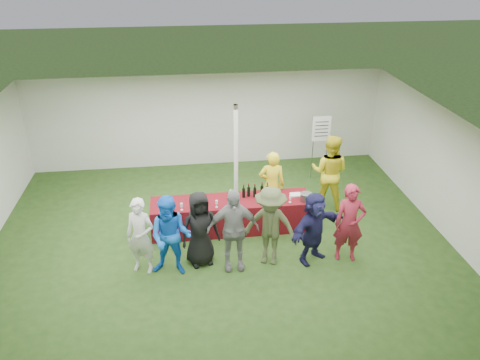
{
  "coord_description": "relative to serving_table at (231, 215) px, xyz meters",
  "views": [
    {
      "loc": [
        -0.67,
        -8.72,
        5.92
      ],
      "look_at": [
        0.49,
        0.36,
        1.25
      ],
      "focal_mm": 35.0,
      "sensor_mm": 36.0,
      "label": 1
    }
  ],
  "objects": [
    {
      "name": "customer_3",
      "position": [
        -0.12,
        -1.41,
        0.51
      ],
      "size": [
        1.04,
        0.44,
        1.77
      ],
      "primitive_type": "imported",
      "rotation": [
        0.0,
        0.0,
        0.01
      ],
      "color": "gray",
      "rests_on": "ground"
    },
    {
      "name": "wine_list_sign",
      "position": [
        2.7,
        2.33,
        0.94
      ],
      "size": [
        0.5,
        0.03,
        1.8
      ],
      "color": "slate",
      "rests_on": "ground"
    },
    {
      "name": "serving_table",
      "position": [
        0.0,
        0.0,
        0.0
      ],
      "size": [
        3.6,
        0.8,
        0.75
      ],
      "primitive_type": "cube",
      "color": "maroon",
      "rests_on": "ground"
    },
    {
      "name": "customer_0",
      "position": [
        -1.92,
        -1.28,
        0.43
      ],
      "size": [
        0.69,
        0.57,
        1.62
      ],
      "primitive_type": "imported",
      "rotation": [
        0.0,
        0.0,
        -0.36
      ],
      "color": "silver",
      "rests_on": "ground"
    },
    {
      "name": "staff_back",
      "position": [
        2.49,
        0.77,
        0.56
      ],
      "size": [
        1.14,
        1.06,
        1.88
      ],
      "primitive_type": "imported",
      "rotation": [
        0.0,
        0.0,
        2.64
      ],
      "color": "gold",
      "rests_on": "ground"
    },
    {
      "name": "wine_glasses",
      "position": [
        -0.44,
        -0.26,
        0.49
      ],
      "size": [
        2.69,
        0.09,
        0.16
      ],
      "color": "silver",
      "rests_on": "serving_table"
    },
    {
      "name": "ground",
      "position": [
        -0.29,
        -0.36,
        -0.38
      ],
      "size": [
        60.0,
        60.0,
        0.0
      ],
      "primitive_type": "plane",
      "color": "#284719",
      "rests_on": "ground"
    },
    {
      "name": "staff_pourer",
      "position": [
        1.0,
        0.43,
        0.47
      ],
      "size": [
        0.66,
        0.48,
        1.69
      ],
      "primitive_type": "imported",
      "rotation": [
        0.0,
        0.0,
        3.02
      ],
      "color": "yellow",
      "rests_on": "ground"
    },
    {
      "name": "tent",
      "position": [
        0.21,
        0.84,
        0.98
      ],
      "size": [
        10.0,
        10.0,
        10.0
      ],
      "color": "white",
      "rests_on": "ground"
    },
    {
      "name": "water_bottle",
      "position": [
        -0.0,
        0.08,
        0.48
      ],
      "size": [
        0.07,
        0.07,
        0.23
      ],
      "color": "silver",
      "rests_on": "serving_table"
    },
    {
      "name": "bar_towel",
      "position": [
        1.49,
        0.05,
        0.39
      ],
      "size": [
        0.25,
        0.18,
        0.03
      ],
      "primitive_type": "cube",
      "color": "white",
      "rests_on": "serving_table"
    },
    {
      "name": "customer_2",
      "position": [
        -0.76,
        -1.17,
        0.43
      ],
      "size": [
        0.89,
        0.69,
        1.61
      ],
      "primitive_type": "imported",
      "rotation": [
        0.0,
        0.0,
        0.25
      ],
      "color": "black",
      "rests_on": "ground"
    },
    {
      "name": "wine_bottles",
      "position": [
        0.57,
        0.14,
        0.5
      ],
      "size": [
        0.62,
        0.13,
        0.32
      ],
      "color": "black",
      "rests_on": "serving_table"
    },
    {
      "name": "customer_5",
      "position": [
        1.53,
        -1.37,
        0.4
      ],
      "size": [
        1.47,
        1.15,
        1.55
      ],
      "primitive_type": "imported",
      "rotation": [
        0.0,
        0.0,
        0.56
      ],
      "color": "#1C1B45",
      "rests_on": "ground"
    },
    {
      "name": "customer_6",
      "position": [
        2.25,
        -1.41,
        0.48
      ],
      "size": [
        0.68,
        0.5,
        1.7
      ],
      "primitive_type": "imported",
      "rotation": [
        0.0,
        0.0,
        -0.16
      ],
      "color": "maroon",
      "rests_on": "ground"
    },
    {
      "name": "customer_4",
      "position": [
        0.63,
        -1.34,
        0.49
      ],
      "size": [
        1.27,
        1.02,
        1.72
      ],
      "primitive_type": "imported",
      "rotation": [
        0.0,
        0.0,
        -0.4
      ],
      "color": "#444C2B",
      "rests_on": "ground"
    },
    {
      "name": "customer_1",
      "position": [
        -1.33,
        -1.44,
        0.48
      ],
      "size": [
        0.96,
        0.82,
        1.71
      ],
      "primitive_type": "imported",
      "rotation": [
        0.0,
        0.0,
        -0.24
      ],
      "color": "blue",
      "rests_on": "ground"
    },
    {
      "name": "dump_bucket",
      "position": [
        1.66,
        -0.22,
        0.46
      ],
      "size": [
        0.26,
        0.26,
        0.18
      ],
      "primitive_type": "cylinder",
      "color": "slate",
      "rests_on": "serving_table"
    }
  ]
}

